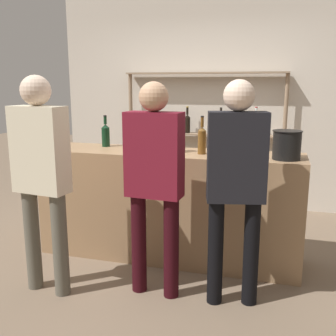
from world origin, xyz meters
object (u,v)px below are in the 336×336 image
counter_bottle_1 (106,135)px  counter_bottle_2 (232,140)px  counter_bottle_3 (202,140)px  cork_jar (176,143)px  ice_bucket (287,145)px  customer_center (154,174)px  customer_right (236,176)px  customer_left (41,169)px  counter_bottle_0 (156,137)px

counter_bottle_1 → counter_bottle_2: bearing=-1.3°
counter_bottle_3 → cork_jar: bearing=172.7°
cork_jar → ice_bucket: bearing=-5.4°
ice_bucket → customer_center: 1.13m
ice_bucket → customer_right: customer_right is taller
cork_jar → customer_left: 1.22m
counter_bottle_1 → counter_bottle_3: bearing=-8.7°
customer_left → customer_center: size_ratio=1.03×
cork_jar → customer_left: bearing=-132.6°
ice_bucket → cork_jar: 0.97m
customer_right → cork_jar: bearing=29.7°
ice_bucket → cork_jar: bearing=174.6°
counter_bottle_2 → customer_left: bearing=-143.2°
counter_bottle_0 → ice_bucket: size_ratio=1.39×
counter_bottle_2 → counter_bottle_3: size_ratio=0.97×
ice_bucket → cork_jar: ice_bucket is taller
counter_bottle_1 → customer_center: (0.77, -0.81, -0.17)m
customer_center → customer_right: bearing=-83.8°
counter_bottle_0 → customer_left: bearing=-124.6°
cork_jar → customer_left: (-0.82, -0.89, -0.10)m
customer_center → counter_bottle_1: bearing=46.8°
counter_bottle_3 → counter_bottle_1: bearing=171.3°
ice_bucket → customer_right: 0.69m
counter_bottle_2 → customer_right: bearing=-80.7°
counter_bottle_0 → cork_jar: (0.20, -0.01, -0.05)m
counter_bottle_1 → customer_right: (1.37, -0.79, -0.16)m
counter_bottle_0 → customer_left: customer_left is taller
counter_bottle_0 → counter_bottle_2: size_ratio=1.03×
counter_bottle_2 → cork_jar: size_ratio=1.92×
counter_bottle_1 → counter_bottle_3: 1.01m
counter_bottle_1 → customer_center: 1.13m
counter_bottle_2 → customer_center: 0.94m
counter_bottle_0 → counter_bottle_1: size_ratio=1.08×
counter_bottle_0 → counter_bottle_2: 0.70m
counter_bottle_3 → customer_left: size_ratio=0.20×
counter_bottle_2 → customer_right: (0.12, -0.76, -0.16)m
counter_bottle_1 → cork_jar: bearing=-9.2°
counter_bottle_3 → ice_bucket: (0.72, -0.06, -0.01)m
cork_jar → customer_right: 0.92m
customer_right → counter_bottle_1: bearing=46.9°
counter_bottle_1 → customer_center: bearing=-46.6°
counter_bottle_0 → cork_jar: counter_bottle_0 is taller
counter_bottle_0 → customer_center: 0.76m
customer_center → cork_jar: bearing=4.8°
customer_center → counter_bottle_0: bearing=20.1°
counter_bottle_3 → customer_right: customer_right is taller
counter_bottle_0 → counter_bottle_2: counter_bottle_0 is taller
counter_bottle_2 → counter_bottle_0: bearing=-173.4°
ice_bucket → customer_left: size_ratio=0.14×
counter_bottle_1 → counter_bottle_2: (1.25, -0.03, 0.00)m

